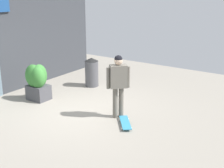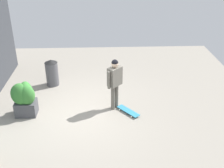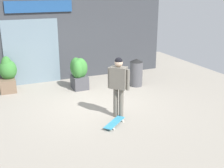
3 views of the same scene
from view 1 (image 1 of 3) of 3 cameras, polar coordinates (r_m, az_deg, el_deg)
The scene contains 6 objects.
ground_plane at distance 8.78m, azimuth -5.54°, elevation -4.92°, with size 12.00×12.00×0.00m, color gray.
building_facade at distance 10.46m, azimuth -19.34°, elevation 7.89°, with size 7.82×0.31×3.55m.
skateboarder at distance 7.97m, azimuth 1.16°, elevation 0.74°, with size 0.49×0.49×1.69m.
skateboard at distance 7.87m, azimuth 2.45°, elevation -7.12°, with size 0.79×0.70×0.08m.
planter_box_right at distance 9.62m, azimuth -13.67°, elevation 0.64°, with size 0.57×0.72×1.12m.
trash_bin at distance 10.73m, azimuth -3.77°, elevation 2.23°, with size 0.47×0.47×1.01m.
Camera 1 is at (-6.18, -5.24, 3.36)m, focal length 49.51 mm.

